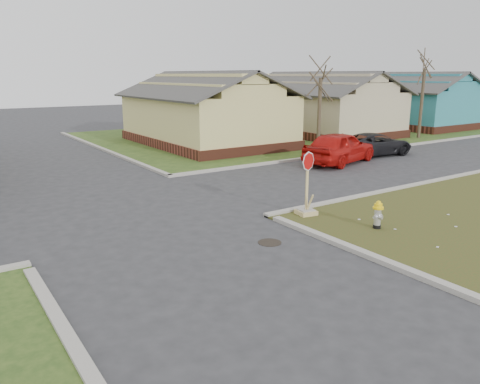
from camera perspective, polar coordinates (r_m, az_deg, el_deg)
ground at (r=12.05m, az=-6.23°, el=-7.51°), size 120.00×120.00×0.00m
verge_far_right at (r=39.22m, az=10.19°, el=7.47°), size 37.00×19.00×0.05m
curbs at (r=16.43m, az=-14.44°, el=-1.96°), size 80.00×40.00×0.12m
manhole at (r=12.77m, az=3.64°, el=-6.16°), size 0.64×0.64×0.01m
side_house_yellow at (r=30.57m, az=-4.25°, el=9.90°), size 7.60×11.60×4.70m
side_house_tan at (r=36.57m, az=9.70°, el=10.43°), size 7.60×11.60×4.70m
side_house_teal at (r=44.05m, az=19.35°, el=10.45°), size 7.60×11.60×4.70m
tree_mid_right at (r=27.90m, az=9.64°, el=9.26°), size 0.22×0.22×4.20m
tree_far_right at (r=35.67m, az=21.25°, el=9.99°), size 0.22×0.22×4.76m
fire_hydrant at (r=14.20m, az=16.45°, el=-2.49°), size 0.31×0.31×0.83m
stop_sign at (r=15.11m, az=8.10°, el=-1.10°), size 0.58×0.57×2.05m
red_sedan at (r=24.46m, az=12.04°, el=5.35°), size 5.16×3.14×1.64m
dark_pickup at (r=27.46m, az=16.08°, el=5.64°), size 4.68×2.45×1.26m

